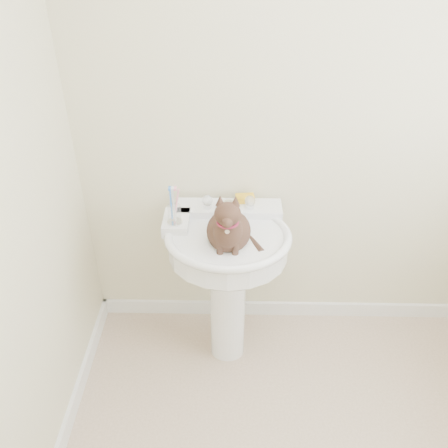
{
  "coord_description": "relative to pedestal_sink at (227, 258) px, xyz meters",
  "views": [
    {
      "loc": [
        -0.35,
        -0.94,
        2.03
      ],
      "look_at": [
        -0.38,
        0.77,
        0.86
      ],
      "focal_mm": 38.0,
      "sensor_mm": 36.0,
      "label": 1
    }
  ],
  "objects": [
    {
      "name": "wall_back",
      "position": [
        0.36,
        0.29,
        0.61
      ],
      "size": [
        2.2,
        0.0,
        2.5
      ],
      "primitive_type": null,
      "color": "beige",
      "rests_on": "ground"
    },
    {
      "name": "baseboard_back",
      "position": [
        0.36,
        0.28,
        -0.6
      ],
      "size": [
        2.2,
        0.02,
        0.09
      ],
      "primitive_type": "cube",
      "color": "white",
      "rests_on": "floor"
    },
    {
      "name": "pedestal_sink",
      "position": [
        0.0,
        0.0,
        0.0
      ],
      "size": [
        0.59,
        0.58,
        0.82
      ],
      "color": "white",
      "rests_on": "floor"
    },
    {
      "name": "faucet",
      "position": [
        0.0,
        0.15,
        0.22
      ],
      "size": [
        0.28,
        0.12,
        0.14
      ],
      "color": "silver",
      "rests_on": "pedestal_sink"
    },
    {
      "name": "soap_bar",
      "position": [
        0.08,
        0.23,
        0.19
      ],
      "size": [
        0.1,
        0.07,
        0.03
      ],
      "primitive_type": "cube",
      "rotation": [
        0.0,
        0.0,
        0.13
      ],
      "color": "gold",
      "rests_on": "pedestal_sink"
    },
    {
      "name": "toothbrush_cup",
      "position": [
        -0.24,
        0.03,
        0.22
      ],
      "size": [
        0.07,
        0.07,
        0.19
      ],
      "rotation": [
        0.0,
        0.0,
        0.1
      ],
      "color": "silver",
      "rests_on": "pedestal_sink"
    },
    {
      "name": "cat",
      "position": [
        0.01,
        -0.07,
        0.22
      ],
      "size": [
        0.22,
        0.27,
        0.4
      ],
      "rotation": [
        0.0,
        0.0,
        -0.04
      ],
      "color": "#4A3122",
      "rests_on": "pedestal_sink"
    }
  ]
}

